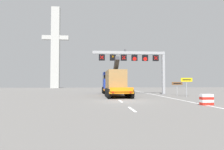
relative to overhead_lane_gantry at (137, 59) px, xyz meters
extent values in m
plane|color=slate|center=(-3.84, -11.00, -5.55)|extent=(112.00, 112.00, 0.00)
cube|color=silver|center=(-4.17, -17.00, -5.54)|extent=(0.20, 2.60, 0.01)
cube|color=silver|center=(-4.17, -10.96, -5.54)|extent=(0.20, 2.60, 0.01)
cube|color=silver|center=(-4.17, -4.91, -5.54)|extent=(0.20, 2.60, 0.01)
cube|color=silver|center=(-4.17, 1.14, -5.54)|extent=(0.20, 2.60, 0.01)
cube|color=silver|center=(-4.17, 7.19, -5.54)|extent=(0.20, 2.60, 0.01)
cube|color=silver|center=(-4.17, 13.24, -5.54)|extent=(0.20, 2.60, 0.01)
cube|color=silver|center=(-4.17, 19.28, -5.54)|extent=(0.20, 2.60, 0.01)
cube|color=silver|center=(-4.17, 25.33, -5.54)|extent=(0.20, 2.60, 0.01)
cube|color=silver|center=(-4.17, 31.38, -5.54)|extent=(0.20, 2.60, 0.01)
cube|color=silver|center=(-4.17, 37.43, -5.54)|extent=(0.20, 2.60, 0.01)
cube|color=silver|center=(-4.17, 43.47, -5.54)|extent=(0.20, 2.60, 0.01)
cube|color=silver|center=(-4.17, 49.52, -5.54)|extent=(0.20, 2.60, 0.01)
cube|color=silver|center=(2.36, 1.00, -5.54)|extent=(0.20, 63.00, 0.01)
cube|color=#9EA0A5|center=(4.23, 0.00, -2.13)|extent=(0.40, 0.40, 6.83)
cube|color=slate|center=(4.23, 0.00, -5.51)|extent=(0.90, 0.90, 0.08)
cube|color=#9EA0A5|center=(-1.33, 0.00, 1.04)|extent=(11.53, 0.44, 0.44)
cube|color=#4C4C51|center=(-1.96, 0.00, 1.44)|extent=(0.28, 0.40, 0.28)
cube|color=black|center=(2.98, 0.00, 0.24)|extent=(0.94, 0.24, 0.95)
cube|color=#9EA0A5|center=(2.98, 0.00, 0.77)|extent=(0.08, 0.08, 0.16)
cube|color=red|center=(2.98, -0.13, 0.24)|extent=(0.57, 0.02, 0.57)
cube|color=red|center=(2.98, -0.13, 0.24)|extent=(0.57, 0.02, 0.57)
cube|color=black|center=(1.25, 0.00, 0.24)|extent=(0.94, 0.24, 0.95)
cube|color=#9EA0A5|center=(1.25, 0.00, 0.77)|extent=(0.08, 0.08, 0.16)
cone|color=red|center=(1.25, -0.13, 0.07)|extent=(0.60, 0.02, 0.60)
cube|color=black|center=(-0.47, 0.00, 0.24)|extent=(0.94, 0.24, 0.95)
cube|color=#9EA0A5|center=(-0.47, 0.00, 0.77)|extent=(0.08, 0.08, 0.16)
cone|color=red|center=(-0.47, -0.13, 0.07)|extent=(0.60, 0.02, 0.60)
cube|color=black|center=(-2.19, 0.00, 0.24)|extent=(0.94, 0.24, 0.95)
cube|color=#9EA0A5|center=(-2.19, 0.00, 0.77)|extent=(0.08, 0.08, 0.16)
cube|color=red|center=(-2.19, -0.13, 0.24)|extent=(0.57, 0.02, 0.57)
cube|color=red|center=(-2.19, -0.13, 0.24)|extent=(0.57, 0.02, 0.57)
cube|color=black|center=(-3.92, 0.00, 0.24)|extent=(0.94, 0.24, 0.95)
cube|color=#9EA0A5|center=(-3.92, 0.00, 0.77)|extent=(0.08, 0.08, 0.16)
cone|color=orange|center=(-3.92, -0.13, 0.34)|extent=(0.34, 0.34, 0.33)
cube|color=black|center=(-5.64, 0.00, 0.24)|extent=(0.94, 0.24, 0.95)
cube|color=#9EA0A5|center=(-5.64, 0.00, 0.77)|extent=(0.08, 0.08, 0.16)
cube|color=red|center=(-5.64, -0.13, 0.24)|extent=(0.57, 0.02, 0.57)
cube|color=red|center=(-5.64, -0.13, 0.24)|extent=(0.57, 0.02, 0.57)
cube|color=orange|center=(-3.85, -3.58, -4.82)|extent=(3.00, 10.45, 0.24)
cube|color=orange|center=(-3.75, -8.86, -4.45)|extent=(2.66, 0.13, 0.44)
cylinder|color=black|center=(-5.11, -8.10, -5.00)|extent=(0.34, 1.11, 1.10)
cylinder|color=black|center=(-2.41, -8.05, -5.00)|extent=(0.34, 1.11, 1.10)
cylinder|color=black|center=(-5.13, -7.05, -5.00)|extent=(0.34, 1.11, 1.10)
cylinder|color=black|center=(-2.43, -7.00, -5.00)|extent=(0.34, 1.11, 1.10)
cylinder|color=black|center=(-5.15, -6.00, -5.00)|extent=(0.34, 1.11, 1.10)
cylinder|color=black|center=(-2.45, -5.95, -5.00)|extent=(0.34, 1.11, 1.10)
cylinder|color=black|center=(-5.17, -4.95, -5.00)|extent=(0.34, 1.11, 1.10)
cylinder|color=black|center=(-2.47, -4.90, -5.00)|extent=(0.34, 1.11, 1.10)
cylinder|color=black|center=(-5.19, -3.90, -5.00)|extent=(0.34, 1.11, 1.10)
cylinder|color=black|center=(-2.49, -3.85, -5.00)|extent=(0.34, 1.11, 1.10)
cube|color=#1E38AD|center=(-3.98, 3.52, -3.45)|extent=(2.64, 3.25, 3.10)
cube|color=black|center=(-3.98, 3.52, -2.75)|extent=(2.66, 3.27, 0.60)
cylinder|color=black|center=(-5.28, 4.38, -5.00)|extent=(0.36, 1.11, 1.10)
cylinder|color=black|center=(-2.71, 4.42, -5.00)|extent=(0.36, 1.11, 1.10)
cylinder|color=black|center=(-5.25, 2.38, -5.00)|extent=(0.36, 1.11, 1.10)
cylinder|color=black|center=(-2.67, 2.42, -5.00)|extent=(0.36, 1.11, 1.10)
cube|color=#9E7A47|center=(-3.85, -3.18, -3.35)|extent=(2.49, 5.76, 2.70)
cube|color=#2D2D33|center=(-3.84, -4.04, -1.40)|extent=(0.62, 2.95, 2.29)
cube|color=red|center=(-4.73, -8.92, -4.75)|extent=(0.20, 0.06, 0.12)
cube|color=red|center=(-2.77, -8.88, -4.75)|extent=(0.20, 0.06, 0.12)
cylinder|color=#9EA0A5|center=(5.45, -5.33, -4.30)|extent=(0.10, 0.10, 2.49)
cube|color=yellow|center=(5.45, -5.39, -3.31)|extent=(1.59, 0.06, 0.51)
cube|color=black|center=(5.45, -5.43, -3.31)|extent=(1.15, 0.01, 0.12)
cylinder|color=#9EA0A5|center=(5.19, -2.94, -4.58)|extent=(0.10, 0.10, 1.94)
cube|color=brown|center=(5.19, -3.00, -3.81)|extent=(1.58, 0.06, 0.40)
cube|color=black|center=(5.19, -3.04, -3.81)|extent=(1.14, 0.01, 0.12)
cube|color=red|center=(2.47, -14.99, -5.43)|extent=(1.02, 0.54, 0.23)
cube|color=white|center=(2.47, -14.99, -5.21)|extent=(1.02, 0.54, 0.22)
cube|color=red|center=(2.47, -14.99, -4.98)|extent=(1.02, 0.54, 0.23)
cube|color=white|center=(2.47, -14.99, -4.76)|extent=(1.02, 0.54, 0.23)
cube|color=#B7B7B2|center=(-20.29, 38.32, 8.49)|extent=(2.80, 2.00, 28.08)
cube|color=#B7B7B2|center=(-20.29, 38.32, 11.86)|extent=(9.00, 1.60, 1.40)
camera|label=1|loc=(-6.76, -30.50, -3.70)|focal=31.45mm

